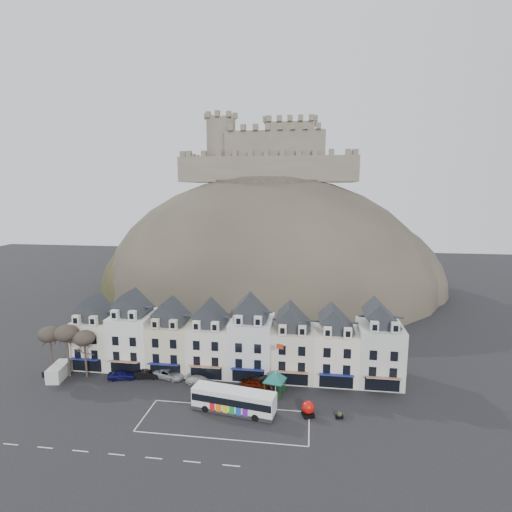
{
  "coord_description": "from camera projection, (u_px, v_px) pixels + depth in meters",
  "views": [
    {
      "loc": [
        12.69,
        -45.88,
        30.43
      ],
      "look_at": [
        2.97,
        24.0,
        18.31
      ],
      "focal_mm": 28.0,
      "sensor_mm": 36.0,
      "label": 1
    }
  ],
  "objects": [
    {
      "name": "ground",
      "position": [
        208.0,
        426.0,
        51.66
      ],
      "size": [
        300.0,
        300.0,
        0.0
      ],
      "primitive_type": "plane",
      "color": "black",
      "rests_on": "ground"
    },
    {
      "name": "coach_bay_markings",
      "position": [
        225.0,
        421.0,
        52.61
      ],
      "size": [
        22.0,
        7.5,
        0.01
      ],
      "primitive_type": "cube",
      "color": "silver",
      "rests_on": "ground"
    },
    {
      "name": "townhouse_terrace",
      "position": [
        233.0,
        341.0,
        66.33
      ],
      "size": [
        54.4,
        9.35,
        11.8
      ],
      "color": "silver",
      "rests_on": "ground"
    },
    {
      "name": "castle_hill",
      "position": [
        271.0,
        291.0,
        118.78
      ],
      "size": [
        100.0,
        76.0,
        68.0
      ],
      "color": "#36312A",
      "rests_on": "ground"
    },
    {
      "name": "castle",
      "position": [
        272.0,
        154.0,
        118.9
      ],
      "size": [
        50.2,
        22.2,
        22.0
      ],
      "color": "#685E50",
      "rests_on": "ground"
    },
    {
      "name": "tree_left_far",
      "position": [
        50.0,
        335.0,
        64.68
      ],
      "size": [
        3.61,
        3.61,
        8.24
      ],
      "color": "#332720",
      "rests_on": "ground"
    },
    {
      "name": "tree_left_mid",
      "position": [
        66.0,
        333.0,
        64.21
      ],
      "size": [
        3.78,
        3.78,
        8.64
      ],
      "color": "#332720",
      "rests_on": "ground"
    },
    {
      "name": "tree_left_near",
      "position": [
        84.0,
        338.0,
        63.92
      ],
      "size": [
        3.43,
        3.43,
        7.84
      ],
      "color": "#332720",
      "rests_on": "ground"
    },
    {
      "name": "bus",
      "position": [
        234.0,
        400.0,
        54.52
      ],
      "size": [
        11.88,
        4.58,
        3.27
      ],
      "rotation": [
        0.0,
        0.0,
        -0.17
      ],
      "color": "#262628",
      "rests_on": "ground"
    },
    {
      "name": "bus_shelter",
      "position": [
        275.0,
        376.0,
        59.06
      ],
      "size": [
        5.81,
        5.81,
        3.78
      ],
      "rotation": [
        0.0,
        0.0,
        -0.22
      ],
      "color": "black",
      "rests_on": "ground"
    },
    {
      "name": "red_buoy",
      "position": [
        308.0,
        409.0,
        53.61
      ],
      "size": [
        1.84,
        1.84,
        2.16
      ],
      "rotation": [
        0.0,
        0.0,
        0.33
      ],
      "color": "black",
      "rests_on": "ground"
    },
    {
      "name": "flagpole",
      "position": [
        276.0,
        365.0,
        58.39
      ],
      "size": [
        1.17,
        0.41,
        8.37
      ],
      "rotation": [
        0.0,
        0.0,
        -0.29
      ],
      "color": "silver",
      "rests_on": "ground"
    },
    {
      "name": "white_van",
      "position": [
        59.0,
        371.0,
        64.43
      ],
      "size": [
        2.87,
        5.17,
        2.24
      ],
      "rotation": [
        0.0,
        0.0,
        0.16
      ],
      "color": "silver",
      "rests_on": "ground"
    },
    {
      "name": "planter_west",
      "position": [
        339.0,
        415.0,
        53.18
      ],
      "size": [
        1.05,
        0.71,
        0.96
      ],
      "rotation": [
        0.0,
        0.0,
        0.26
      ],
      "color": "black",
      "rests_on": "ground"
    },
    {
      "name": "planter_east",
      "position": [
        309.0,
        408.0,
        54.93
      ],
      "size": [
        1.12,
        0.75,
        1.02
      ],
      "rotation": [
        0.0,
        0.0,
        0.25
      ],
      "color": "black",
      "rests_on": "ground"
    },
    {
      "name": "car_navy",
      "position": [
        122.0,
        375.0,
        64.09
      ],
      "size": [
        4.7,
        2.74,
        1.5
      ],
      "primitive_type": "imported",
      "rotation": [
        0.0,
        0.0,
        1.8
      ],
      "color": "#0D0E44",
      "rests_on": "ground"
    },
    {
      "name": "car_black",
      "position": [
        147.0,
        374.0,
        64.43
      ],
      "size": [
        4.14,
        1.9,
        1.32
      ],
      "primitive_type": "imported",
      "rotation": [
        0.0,
        0.0,
        1.7
      ],
      "color": "black",
      "rests_on": "ground"
    },
    {
      "name": "car_silver",
      "position": [
        169.0,
        374.0,
        64.46
      ],
      "size": [
        5.66,
        3.68,
        1.47
      ],
      "primitive_type": "imported",
      "rotation": [
        0.0,
        0.0,
        1.32
      ],
      "color": "#B0B3B8",
      "rests_on": "ground"
    },
    {
      "name": "car_white",
      "position": [
        200.0,
        381.0,
        62.27
      ],
      "size": [
        4.9,
        2.74,
        1.34
      ],
      "primitive_type": "imported",
      "rotation": [
        0.0,
        0.0,
        1.38
      ],
      "color": "silver",
      "rests_on": "ground"
    },
    {
      "name": "car_maroon",
      "position": [
        256.0,
        384.0,
        61.01
      ],
      "size": [
        4.63,
        2.37,
        1.51
      ],
      "primitive_type": "imported",
      "rotation": [
        0.0,
        0.0,
        1.43
      ],
      "color": "#4E1004",
      "rests_on": "ground"
    },
    {
      "name": "car_charcoal",
      "position": [
        264.0,
        381.0,
        61.8
      ],
      "size": [
        5.0,
        3.1,
        1.56
      ],
      "primitive_type": "imported",
      "rotation": [
        0.0,
        0.0,
        1.24
      ],
      "color": "black",
      "rests_on": "ground"
    }
  ]
}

